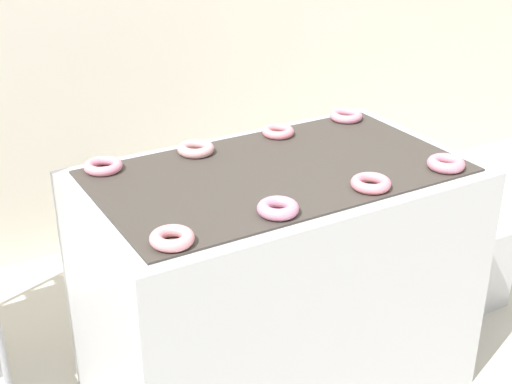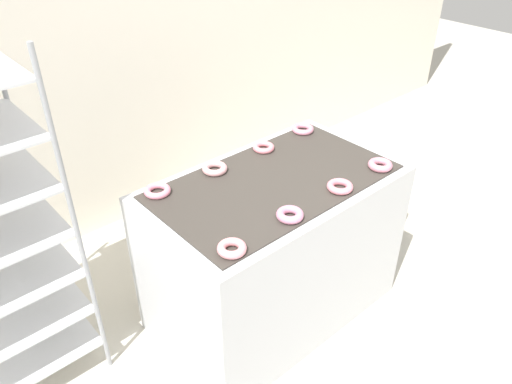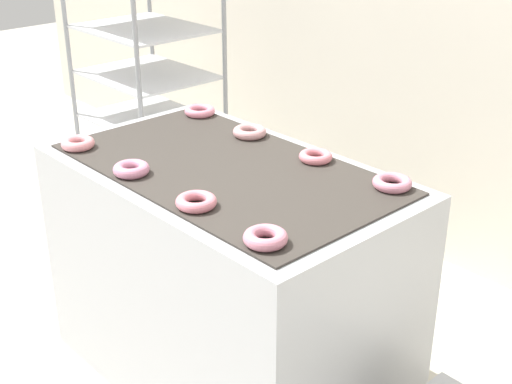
{
  "view_description": "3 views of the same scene",
  "coord_description": "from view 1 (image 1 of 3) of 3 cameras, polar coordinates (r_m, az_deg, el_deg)",
  "views": [
    {
      "loc": [
        -1.2,
        -1.27,
        1.92
      ],
      "look_at": [
        0.0,
        0.81,
        0.78
      ],
      "focal_mm": 50.0,
      "sensor_mm": 36.0,
      "label": 1
    },
    {
      "loc": [
        -1.53,
        -0.93,
        2.31
      ],
      "look_at": [
        0.0,
        0.81,
        0.78
      ],
      "focal_mm": 35.0,
      "sensor_mm": 36.0,
      "label": 2
    },
    {
      "loc": [
        1.82,
        -0.87,
        1.93
      ],
      "look_at": [
        0.0,
        0.81,
        0.78
      ],
      "focal_mm": 50.0,
      "sensor_mm": 36.0,
      "label": 3
    }
  ],
  "objects": [
    {
      "name": "donut_near_right",
      "position": [
        2.56,
        14.96,
        2.22
      ],
      "size": [
        0.13,
        0.13,
        0.04
      ],
      "primitive_type": "torus",
      "color": "#D07D91",
      "rests_on": "fryer_machine"
    },
    {
      "name": "donut_far_right",
      "position": [
        2.98,
        7.23,
        6.07
      ],
      "size": [
        0.13,
        0.13,
        0.03
      ],
      "primitive_type": "torus",
      "color": "pink",
      "rests_on": "fryer_machine"
    },
    {
      "name": "donut_far_midleft",
      "position": [
        2.62,
        -4.85,
        3.47
      ],
      "size": [
        0.14,
        0.14,
        0.04
      ],
      "primitive_type": "torus",
      "color": "#D19597",
      "rests_on": "fryer_machine"
    },
    {
      "name": "donut_far_left",
      "position": [
        2.52,
        -12.13,
        2.05
      ],
      "size": [
        0.13,
        0.13,
        0.03
      ],
      "primitive_type": "torus",
      "color": "pink",
      "rests_on": "fryer_machine"
    },
    {
      "name": "donut_near_midleft",
      "position": [
        2.16,
        1.77,
        -1.31
      ],
      "size": [
        0.13,
        0.13,
        0.04
      ],
      "primitive_type": "torus",
      "color": "#CE7F9C",
      "rests_on": "fryer_machine"
    },
    {
      "name": "fryer_machine",
      "position": [
        2.7,
        1.62,
        -7.34
      ],
      "size": [
        1.37,
        0.81,
        0.93
      ],
      "color": "#B7BABF",
      "rests_on": "ground_plane"
    },
    {
      "name": "glaze_bin",
      "position": [
        3.45,
        15.99,
        -5.64
      ],
      "size": [
        0.38,
        0.3,
        0.4
      ],
      "color": "#B7BABF",
      "rests_on": "ground_plane"
    },
    {
      "name": "donut_near_midright",
      "position": [
        2.36,
        9.17,
        0.7
      ],
      "size": [
        0.13,
        0.13,
        0.04
      ],
      "primitive_type": "torus",
      "color": "pink",
      "rests_on": "fryer_machine"
    },
    {
      "name": "donut_far_midright",
      "position": [
        2.78,
        1.78,
        4.86
      ],
      "size": [
        0.12,
        0.12,
        0.03
      ],
      "primitive_type": "torus",
      "color": "pink",
      "rests_on": "fryer_machine"
    },
    {
      "name": "donut_near_left",
      "position": [
        2.01,
        -6.74,
        -3.69
      ],
      "size": [
        0.13,
        0.13,
        0.04
      ],
      "primitive_type": "torus",
      "color": "pink",
      "rests_on": "fryer_machine"
    }
  ]
}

